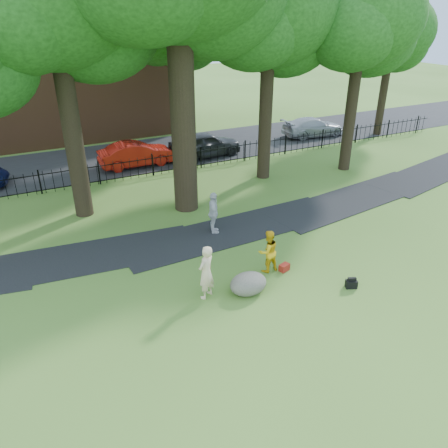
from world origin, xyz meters
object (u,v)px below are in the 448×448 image
man (268,251)px  red_sedan (136,154)px  boulder (248,282)px  woman (206,272)px

man → red_sedan: size_ratio=0.36×
boulder → red_sedan: (0.46, 14.38, 0.36)m
man → red_sedan: (-0.82, 13.54, -0.07)m
woman → boulder: 1.53m
woman → red_sedan: (1.83, 13.99, -0.21)m
man → red_sedan: bearing=-88.1°
woman → man: size_ratio=1.18×
boulder → red_sedan: 14.39m
woman → boulder: woman is taller
boulder → red_sedan: red_sedan is taller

